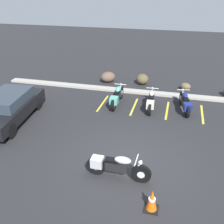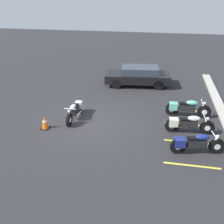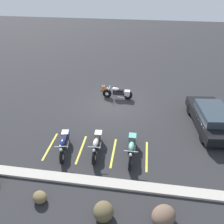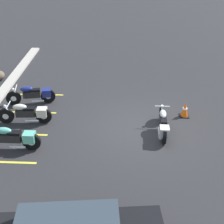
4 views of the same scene
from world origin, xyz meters
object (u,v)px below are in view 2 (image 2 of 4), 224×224
at_px(traffic_cone, 45,122).
at_px(parked_bike_1, 187,124).
at_px(motorcycle_silver_featured, 75,110).
at_px(parked_bike_2, 195,143).
at_px(parked_bike_0, 186,108).
at_px(car_black, 138,76).

bearing_deg(traffic_cone, parked_bike_1, 97.26).
relative_size(motorcycle_silver_featured, parked_bike_2, 0.98).
distance_m(motorcycle_silver_featured, traffic_cone, 1.70).
xyz_separation_m(parked_bike_0, traffic_cone, (2.59, -6.58, -0.16)).
xyz_separation_m(motorcycle_silver_featured, parked_bike_2, (2.13, 5.67, 0.01)).
xyz_separation_m(parked_bike_2, traffic_cone, (-0.81, -6.73, -0.14)).
distance_m(parked_bike_2, traffic_cone, 6.78).
bearing_deg(traffic_cone, car_black, 152.12).
height_order(parked_bike_1, traffic_cone, parked_bike_1).
distance_m(parked_bike_1, parked_bike_2, 1.66).
bearing_deg(car_black, motorcycle_silver_featured, 58.98).
distance_m(parked_bike_0, traffic_cone, 7.07).
relative_size(parked_bike_2, traffic_cone, 3.25).
relative_size(parked_bike_1, traffic_cone, 3.31).
distance_m(parked_bike_0, parked_bike_1, 1.76).
height_order(motorcycle_silver_featured, traffic_cone, motorcycle_silver_featured).
bearing_deg(parked_bike_0, traffic_cone, -158.33).
relative_size(parked_bike_0, car_black, 0.51).
height_order(parked_bike_2, car_black, car_black).
bearing_deg(parked_bike_0, parked_bike_1, -91.20).
xyz_separation_m(motorcycle_silver_featured, car_black, (-5.64, 2.62, 0.23)).
bearing_deg(parked_bike_2, traffic_cone, 162.27).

